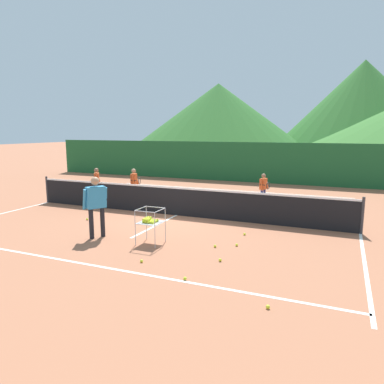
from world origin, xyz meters
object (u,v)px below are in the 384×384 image
at_px(tennis_ball_8, 237,245).
at_px(tennis_net, 176,201).
at_px(instructor, 96,201).
at_px(student_1, 134,181).
at_px(tennis_ball_6, 145,218).
at_px(tennis_ball_0, 220,260).
at_px(student_2, 264,186).
at_px(student_0, 97,181).
at_px(tennis_ball_7, 268,307).
at_px(tennis_ball_5, 87,219).
at_px(tennis_ball_1, 244,234).
at_px(tennis_ball_3, 142,261).
at_px(ball_cart, 150,221).
at_px(tennis_ball_4, 185,278).
at_px(tennis_ball_2, 215,246).

bearing_deg(tennis_ball_8, tennis_net, 139.43).
xyz_separation_m(instructor, student_1, (-1.89, 4.90, -0.20)).
height_order(instructor, tennis_ball_6, instructor).
bearing_deg(tennis_ball_0, student_2, 93.66).
relative_size(student_0, tennis_ball_7, 19.56).
bearing_deg(tennis_ball_0, tennis_ball_5, 160.30).
height_order(instructor, student_0, instructor).
xyz_separation_m(tennis_ball_1, tennis_ball_3, (-1.55, -2.90, 0.00)).
xyz_separation_m(tennis_net, tennis_ball_5, (-2.36, -1.73, -0.47)).
distance_m(ball_cart, tennis_ball_3, 1.48).
distance_m(tennis_ball_4, tennis_ball_8, 2.40).
relative_size(student_2, tennis_ball_0, 17.87).
bearing_deg(tennis_ball_5, tennis_ball_3, -35.78).
distance_m(tennis_net, ball_cart, 3.11).
bearing_deg(ball_cart, tennis_net, 102.87).
xyz_separation_m(tennis_ball_2, tennis_ball_4, (0.11, -2.08, 0.00)).
xyz_separation_m(tennis_ball_4, tennis_ball_7, (1.70, -0.51, 0.00)).
distance_m(instructor, student_0, 5.53).
relative_size(tennis_ball_2, tennis_ball_4, 1.00).
bearing_deg(student_2, tennis_ball_8, -85.06).
relative_size(ball_cart, tennis_ball_3, 13.22).
relative_size(tennis_ball_0, tennis_ball_8, 1.00).
bearing_deg(student_2, tennis_ball_2, -90.04).
bearing_deg(tennis_ball_4, tennis_ball_5, 147.66).
xyz_separation_m(tennis_ball_0, tennis_ball_1, (-0.02, 2.17, 0.00)).
relative_size(instructor, student_0, 1.24).
distance_m(instructor, tennis_ball_2, 3.38).
xyz_separation_m(tennis_ball_0, tennis_ball_7, (1.39, -1.72, 0.00)).
distance_m(tennis_net, tennis_ball_8, 3.73).
bearing_deg(student_0, tennis_ball_4, -42.04).
distance_m(tennis_ball_6, tennis_ball_7, 6.59).
xyz_separation_m(tennis_ball_5, tennis_ball_8, (5.17, -0.67, 0.00)).
bearing_deg(tennis_ball_3, tennis_net, 105.55).
relative_size(instructor, tennis_ball_5, 24.32).
height_order(tennis_net, tennis_ball_6, tennis_net).
bearing_deg(tennis_ball_8, tennis_ball_5, 172.59).
relative_size(ball_cart, tennis_ball_1, 13.22).
xyz_separation_m(ball_cart, tennis_ball_3, (0.50, -1.27, -0.56)).
height_order(tennis_ball_0, tennis_ball_3, same).
bearing_deg(tennis_ball_1, tennis_ball_6, 170.92).
bearing_deg(student_2, tennis_ball_6, -128.82).
bearing_deg(tennis_ball_3, student_2, 81.00).
xyz_separation_m(student_1, tennis_ball_4, (5.21, -6.55, -0.76)).
xyz_separation_m(student_2, tennis_ball_5, (-4.71, -4.70, -0.70)).
distance_m(instructor, student_2, 6.90).
xyz_separation_m(tennis_ball_6, tennis_ball_8, (3.53, -1.56, 0.00)).
bearing_deg(tennis_net, tennis_ball_0, -52.24).
xyz_separation_m(tennis_ball_3, tennis_ball_8, (1.61, 1.89, 0.00)).
distance_m(tennis_ball_2, tennis_ball_4, 2.08).
relative_size(tennis_ball_0, tennis_ball_7, 1.00).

